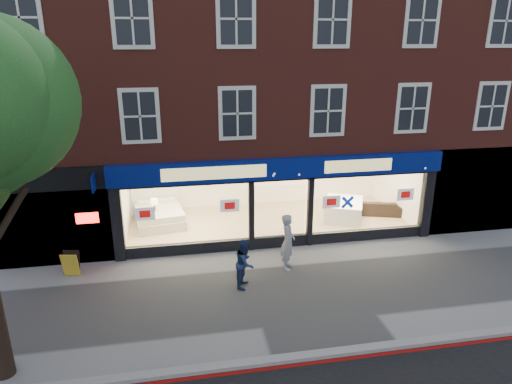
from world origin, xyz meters
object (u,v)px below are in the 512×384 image
object	(u,v)px
display_bed	(159,214)
sofa	(376,207)
pedestrian_blue	(245,263)
pedestrian_grey	(288,242)
mattress_stack	(344,209)
a_board	(71,264)

from	to	relation	value
display_bed	sofa	xyz separation A→B (m)	(8.88, -0.64, -0.06)
display_bed	pedestrian_blue	xyz separation A→B (m)	(2.61, -5.25, 0.30)
pedestrian_grey	pedestrian_blue	bearing A→B (deg)	133.53
pedestrian_grey	display_bed	bearing A→B (deg)	57.20
pedestrian_grey	pedestrian_blue	distance (m)	1.75
display_bed	mattress_stack	xyz separation A→B (m)	(7.38, -0.82, 0.01)
mattress_stack	pedestrian_grey	bearing A→B (deg)	-132.27
mattress_stack	pedestrian_blue	bearing A→B (deg)	-137.07
a_board	display_bed	bearing A→B (deg)	65.08
a_board	pedestrian_blue	world-z (taller)	pedestrian_blue
pedestrian_grey	a_board	bearing A→B (deg)	97.79
sofa	a_board	bearing A→B (deg)	31.68
pedestrian_grey	pedestrian_blue	size ratio (longest dim) A/B	1.23
display_bed	pedestrian_blue	distance (m)	5.88
display_bed	pedestrian_blue	world-z (taller)	pedestrian_blue
mattress_stack	a_board	size ratio (longest dim) A/B	2.81
display_bed	sofa	bearing A→B (deg)	-13.13
a_board	pedestrian_grey	distance (m)	6.81
a_board	pedestrian_grey	bearing A→B (deg)	4.47
pedestrian_blue	display_bed	bearing A→B (deg)	48.72
mattress_stack	sofa	xyz separation A→B (m)	(1.50, 0.18, -0.06)
sofa	a_board	xyz separation A→B (m)	(-11.50, -3.01, 0.00)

